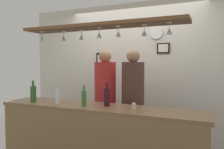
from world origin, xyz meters
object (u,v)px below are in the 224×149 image
picture_frame_upper_small (163,48)px  bottle_wine_dark_red (107,97)px  picture_frame_caricature (102,61)px  bottle_champagne_green (33,93)px  bottle_beer_green_import (84,98)px  bottle_soda_clear (58,97)px  wall_clock (157,33)px  cupcake (134,106)px  person_right_brown_shirt (133,94)px  person_left_red_shirt (105,93)px

picture_frame_upper_small → bottle_wine_dark_red: bearing=-107.4°
picture_frame_upper_small → picture_frame_caricature: bearing=180.0°
bottle_champagne_green → picture_frame_caricature: 1.61m
bottle_beer_green_import → picture_frame_upper_small: size_ratio=1.18×
bottle_soda_clear → wall_clock: 2.04m
cupcake → wall_clock: size_ratio=0.35×
cupcake → picture_frame_upper_small: size_ratio=0.35×
person_right_brown_shirt → picture_frame_upper_small: bearing=66.8°
bottle_soda_clear → bottle_wine_dark_red: size_ratio=0.77×
person_left_red_shirt → bottle_beer_green_import: (0.07, -0.77, 0.03)m
bottle_wine_dark_red → picture_frame_caricature: picture_frame_caricature is taller
picture_frame_upper_small → wall_clock: bearing=-177.0°
bottle_beer_green_import → picture_frame_upper_small: bearing=64.7°
person_right_brown_shirt → wall_clock: size_ratio=7.76×
bottle_beer_green_import → wall_clock: 1.86m
bottle_champagne_green → bottle_soda_clear: bearing=-2.4°
picture_frame_caricature → wall_clock: 1.17m
person_left_red_shirt → bottle_beer_green_import: size_ratio=6.57×
picture_frame_upper_small → wall_clock: 0.29m
bottle_soda_clear → bottle_beer_green_import: bearing=6.5°
person_right_brown_shirt → picture_frame_upper_small: 1.06m
person_left_red_shirt → picture_frame_caricature: (-0.40, 0.71, 0.50)m
person_right_brown_shirt → cupcake: person_right_brown_shirt is taller
bottle_champagne_green → picture_frame_caricature: bearing=77.4°
person_right_brown_shirt → wall_clock: wall_clock is taller
bottle_beer_green_import → picture_frame_upper_small: 1.78m
picture_frame_caricature → bottle_champagne_green: bearing=-102.6°
bottle_soda_clear → person_right_brown_shirt: bearing=46.5°
bottle_beer_green_import → picture_frame_upper_small: (0.70, 1.48, 0.70)m
bottle_wine_dark_red → picture_frame_upper_small: (0.43, 1.37, 0.68)m
person_right_brown_shirt → cupcake: (0.24, -0.68, -0.04)m
bottle_wine_dark_red → wall_clock: wall_clock is taller
bottle_wine_dark_red → picture_frame_caricature: 1.62m
picture_frame_caricature → wall_clock: (1.06, -0.01, 0.50)m
bottle_soda_clear → picture_frame_upper_small: picture_frame_upper_small is taller
bottle_soda_clear → cupcake: bottle_soda_clear is taller
person_right_brown_shirt → picture_frame_upper_small: size_ratio=7.76×
bottle_beer_green_import → person_right_brown_shirt: bearing=62.8°
bottle_wine_dark_red → person_right_brown_shirt: bearing=79.2°
cupcake → bottle_beer_green_import: bearing=-172.7°
person_right_brown_shirt → bottle_soda_clear: 1.12m
person_left_red_shirt → bottle_beer_green_import: person_left_red_shirt is taller
bottle_champagne_green → picture_frame_upper_small: size_ratio=1.36×
bottle_beer_green_import → bottle_wine_dark_red: bearing=22.4°
bottle_beer_green_import → wall_clock: (0.58, 1.47, 0.97)m
person_right_brown_shirt → bottle_soda_clear: (-0.77, -0.81, 0.02)m
person_left_red_shirt → bottle_wine_dark_red: size_ratio=5.70×
person_right_brown_shirt → picture_frame_caricature: 1.23m
bottle_soda_clear → wall_clock: (0.96, 1.52, 0.98)m
bottle_beer_green_import → wall_clock: wall_clock is taller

